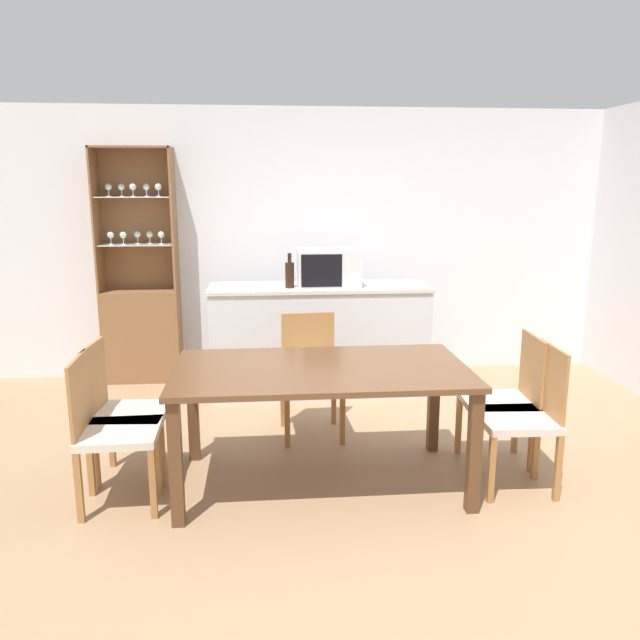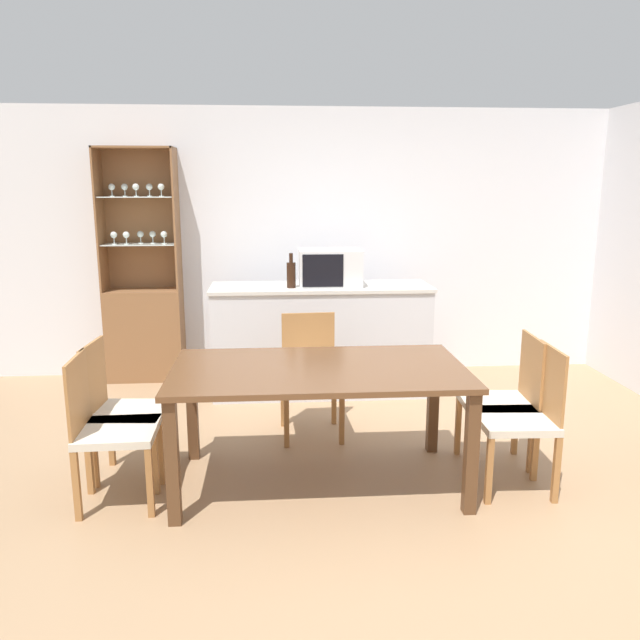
# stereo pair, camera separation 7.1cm
# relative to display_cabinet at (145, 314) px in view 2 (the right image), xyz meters

# --- Properties ---
(ground_plane) EXTENTS (18.00, 18.00, 0.00)m
(ground_plane) POSITION_rel_display_cabinet_xyz_m (1.92, -2.45, -0.63)
(ground_plane) COLOR #A37F5B
(wall_back) EXTENTS (6.80, 0.06, 2.55)m
(wall_back) POSITION_rel_display_cabinet_xyz_m (1.92, 0.18, 0.64)
(wall_back) COLOR silver
(wall_back) RESTS_ON ground_plane
(kitchen_counter) EXTENTS (1.92, 0.59, 0.97)m
(kitchen_counter) POSITION_rel_display_cabinet_xyz_m (1.64, -0.53, -0.15)
(kitchen_counter) COLOR silver
(kitchen_counter) RESTS_ON ground_plane
(display_cabinet) EXTENTS (0.71, 0.32, 2.17)m
(display_cabinet) POSITION_rel_display_cabinet_xyz_m (0.00, 0.00, 0.00)
(display_cabinet) COLOR brown
(display_cabinet) RESTS_ON ground_plane
(dining_table) EXTENTS (1.77, 0.97, 0.75)m
(dining_table) POSITION_rel_display_cabinet_xyz_m (1.49, -2.30, 0.03)
(dining_table) COLOR brown
(dining_table) RESTS_ON ground_plane
(dining_chair_head_far) EXTENTS (0.46, 0.46, 0.89)m
(dining_chair_head_far) POSITION_rel_display_cabinet_xyz_m (1.49, -1.48, -0.18)
(dining_chair_head_far) COLOR beige
(dining_chair_head_far) RESTS_ON ground_plane
(dining_chair_side_left_far) EXTENTS (0.47, 0.47, 0.89)m
(dining_chair_side_left_far) POSITION_rel_display_cabinet_xyz_m (0.27, -2.15, -0.18)
(dining_chair_side_left_far) COLOR beige
(dining_chair_side_left_far) RESTS_ON ground_plane
(dining_chair_side_right_near) EXTENTS (0.45, 0.45, 0.89)m
(dining_chair_side_right_near) POSITION_rel_display_cabinet_xyz_m (2.71, -2.45, -0.18)
(dining_chair_side_right_near) COLOR beige
(dining_chair_side_right_near) RESTS_ON ground_plane
(dining_chair_side_right_far) EXTENTS (0.46, 0.46, 0.89)m
(dining_chair_side_right_far) POSITION_rel_display_cabinet_xyz_m (2.71, -2.16, -0.18)
(dining_chair_side_right_far) COLOR beige
(dining_chair_side_right_far) RESTS_ON ground_plane
(dining_chair_side_left_near) EXTENTS (0.45, 0.45, 0.89)m
(dining_chair_side_left_near) POSITION_rel_display_cabinet_xyz_m (0.27, -2.45, -0.18)
(dining_chair_side_left_near) COLOR beige
(dining_chair_side_left_near) RESTS_ON ground_plane
(microwave) EXTENTS (0.54, 0.39, 0.31)m
(microwave) POSITION_rel_display_cabinet_xyz_m (1.72, -0.54, 0.49)
(microwave) COLOR silver
(microwave) RESTS_ON kitchen_counter
(wine_bottle) EXTENTS (0.08, 0.08, 0.30)m
(wine_bottle) POSITION_rel_display_cabinet_xyz_m (1.38, -0.62, 0.45)
(wine_bottle) COLOR black
(wine_bottle) RESTS_ON kitchen_counter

